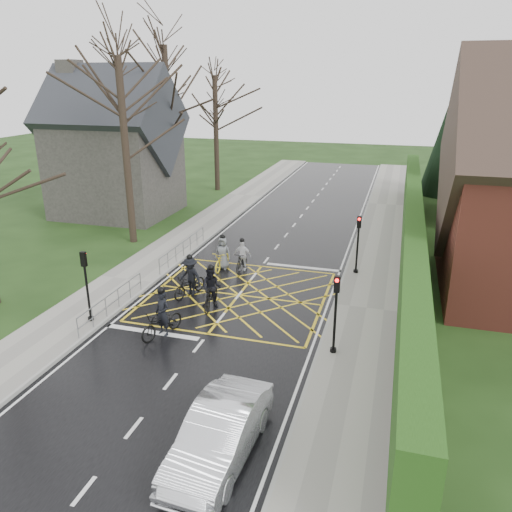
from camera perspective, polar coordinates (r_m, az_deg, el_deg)
The scene contains 22 objects.
ground at distance 23.94m, azimuth -1.98°, elevation -4.50°, with size 120.00×120.00×0.00m, color black.
road at distance 23.94m, azimuth -1.98°, elevation -4.49°, with size 9.00×80.00×0.01m, color black.
sidewalk_right at distance 22.90m, azimuth 12.51°, elevation -5.96°, with size 3.00×80.00×0.15m, color gray.
sidewalk_left at distance 26.28m, azimuth -14.52°, elevation -2.69°, with size 3.00×80.00×0.15m, color gray.
stone_wall at distance 28.34m, azimuth 17.03°, elevation -0.68°, with size 0.50×38.00×0.70m, color slate.
hedge at distance 27.81m, azimuth 17.38°, elevation 2.70°, with size 0.90×38.00×2.80m, color #19370F.
conifer at distance 47.10m, azimuth 21.43°, elevation 12.56°, with size 4.60×4.60×10.00m.
church at distance 38.88m, azimuth -15.92°, elevation 11.79°, with size 8.80×7.80×11.00m.
tree_near at distance 31.15m, azimuth -15.02°, elevation 15.59°, with size 9.24×9.24×11.44m.
tree_mid at distance 38.62m, azimuth -10.15°, elevation 17.70°, with size 10.08×10.08×12.48m.
tree_far at distance 45.75m, azimuth -4.66°, elevation 16.40°, with size 8.40×8.40×10.40m.
railing_south at distance 22.62m, azimuth -16.15°, elevation -4.65°, with size 0.05×5.04×1.03m.
railing_north at distance 28.74m, azimuth -8.33°, elevation 1.21°, with size 0.05×6.04×1.03m.
traffic_light_ne at distance 26.26m, azimuth 11.53°, elevation 1.23°, with size 0.24×0.31×3.21m.
traffic_light_se at distance 18.50m, azimuth 9.04°, elevation -6.72°, with size 0.24×0.31×3.21m.
traffic_light_sw at distance 21.77m, azimuth -18.75°, elevation -3.39°, with size 0.24×0.31×3.21m.
cyclist_rear at distance 20.43m, azimuth -10.68°, elevation -7.22°, with size 1.45×2.28×2.09m.
cyclist_back at distance 22.45m, azimuth -5.14°, elevation -4.09°, with size 0.99×2.11×2.07m.
cyclist_mid at distance 23.84m, azimuth -7.55°, elevation -2.80°, with size 1.38×2.24×2.06m.
cyclist_front at distance 26.71m, azimuth -1.62°, elevation -0.31°, with size 0.98×1.81×1.81m.
cyclist_lead at distance 26.96m, azimuth -3.85°, elevation -0.14°, with size 0.87×2.01×1.95m.
car at distance 14.30m, azimuth -4.18°, elevation -19.63°, with size 1.63×4.67×1.54m, color silver.
Camera 1 is at (6.92, -20.70, 9.83)m, focal length 35.00 mm.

